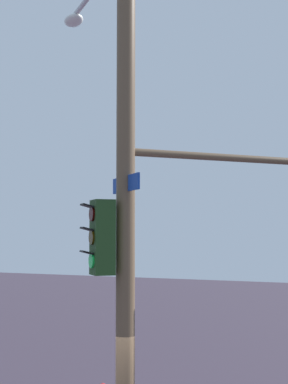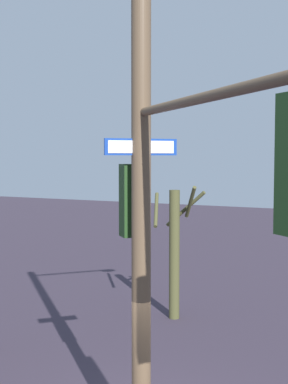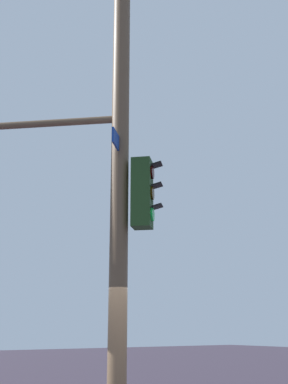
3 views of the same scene
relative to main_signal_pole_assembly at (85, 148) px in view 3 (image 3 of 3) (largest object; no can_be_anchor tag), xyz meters
name	(u,v)px [view 3 (image 3 of 3)]	position (x,y,z in m)	size (l,w,h in m)	color
main_signal_pole_assembly	(85,148)	(0.00, 0.00, 0.00)	(6.09, 4.41, 8.83)	brown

